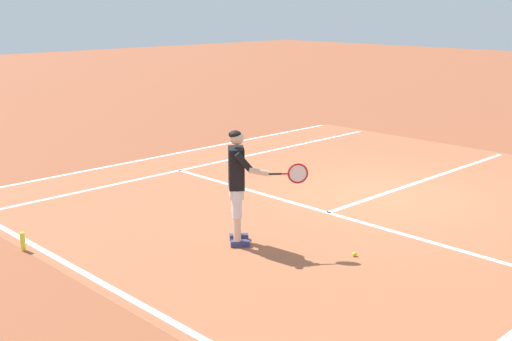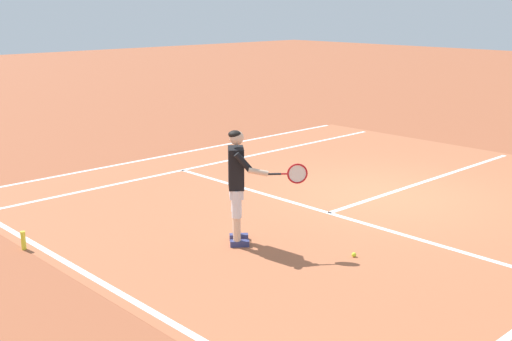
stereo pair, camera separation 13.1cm
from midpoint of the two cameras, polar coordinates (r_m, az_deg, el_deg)
ground_plane at (r=12.47m, az=11.51°, el=-2.09°), size 80.00×80.00×0.00m
court_inner_surface at (r=12.01m, az=9.91°, el=-2.64°), size 10.98×11.13×0.00m
line_baseline at (r=8.57m, az=-12.49°, el=-9.81°), size 10.98×0.10×0.01m
line_service at (r=11.23m, az=6.73°, el=-3.71°), size 8.23×0.10×0.01m
line_centre_service at (r=13.75m, az=15.32°, el=-0.77°), size 0.10×6.40×0.01m
line_singles_left at (r=14.73m, az=-2.99°, el=0.72°), size 0.10×10.73×0.01m
line_doubles_left at (r=15.78m, az=-6.24°, el=1.56°), size 0.10×10.73×0.01m
tennis_player at (r=9.49m, az=-1.18°, el=-0.77°), size 1.12×0.81×1.71m
tennis_ball_near_feet at (r=9.38m, az=8.96°, el=-7.29°), size 0.07×0.07×0.07m
water_bottle at (r=10.06m, az=-19.33°, el=-5.80°), size 0.07×0.07×0.28m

